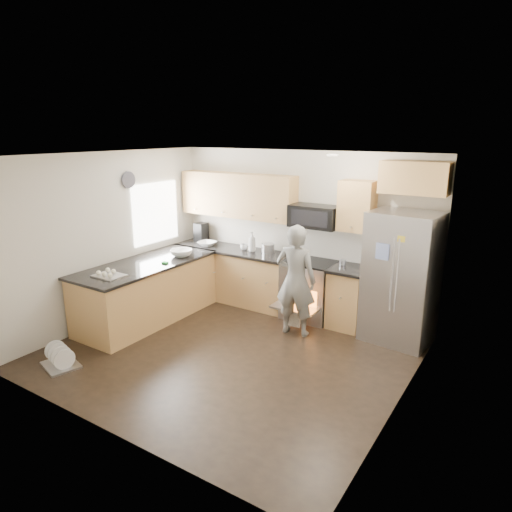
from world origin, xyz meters
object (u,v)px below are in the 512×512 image
Objects in this scene: stove_range at (310,277)px; dish_rack at (60,360)px; refrigerator at (401,278)px; person at (296,280)px.

stove_range is 3.23× the size of dish_rack.
dish_rack is at bearing -121.76° from stove_range.
stove_range is at bearing -176.99° from refrigerator.
stove_range reaches higher than person.
person is (0.10, -0.66, 0.14)m from stove_range.
refrigerator is 1.13× the size of person.
refrigerator is 4.63m from dish_rack.
refrigerator is at bearing -163.67° from person.
dish_rack is at bearing -131.93° from refrigerator.
stove_range is 1.44m from refrigerator.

